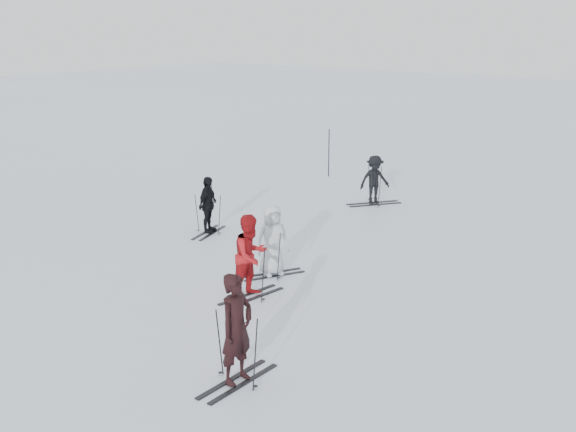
% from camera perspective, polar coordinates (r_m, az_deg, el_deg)
% --- Properties ---
extents(ground, '(120.00, 120.00, 0.00)m').
position_cam_1_polar(ground, '(17.50, -2.08, -3.83)').
color(ground, silver).
rests_on(ground, ground).
extents(skier_near_dark, '(0.47, 0.69, 1.84)m').
position_cam_1_polar(skier_near_dark, '(11.72, -4.08, -8.99)').
color(skier_near_dark, black).
rests_on(skier_near_dark, ground).
extents(skier_red, '(0.75, 0.92, 1.79)m').
position_cam_1_polar(skier_red, '(15.22, -2.96, -3.26)').
color(skier_red, '#A21216').
rests_on(skier_red, ground).
extents(skier_grey, '(0.82, 0.95, 1.64)m').
position_cam_1_polar(skier_grey, '(16.52, -1.23, -2.00)').
color(skier_grey, silver).
rests_on(skier_grey, ground).
extents(skier_uphill_left, '(0.65, 0.99, 1.57)m').
position_cam_1_polar(skier_uphill_left, '(19.90, -6.35, 0.81)').
color(skier_uphill_left, black).
rests_on(skier_uphill_left, ground).
extents(skier_uphill_far, '(1.03, 1.15, 1.54)m').
position_cam_1_polar(skier_uphill_far, '(23.11, 6.85, 2.80)').
color(skier_uphill_far, black).
rests_on(skier_uphill_far, ground).
extents(skis_near_dark, '(1.74, 0.97, 1.24)m').
position_cam_1_polar(skis_near_dark, '(11.85, -4.05, -10.30)').
color(skis_near_dark, black).
rests_on(skis_near_dark, ground).
extents(skis_red, '(1.74, 1.02, 1.22)m').
position_cam_1_polar(skis_red, '(15.31, -2.95, -4.27)').
color(skis_red, black).
rests_on(skis_red, ground).
extents(skis_grey, '(1.77, 1.42, 1.14)m').
position_cam_1_polar(skis_grey, '(16.59, -1.23, -2.83)').
color(skis_grey, black).
rests_on(skis_grey, ground).
extents(skis_uphill_left, '(1.73, 1.27, 1.13)m').
position_cam_1_polar(skis_uphill_left, '(19.96, -6.33, 0.21)').
color(skis_uphill_left, black).
rests_on(skis_uphill_left, ground).
extents(skis_uphill_far, '(2.06, 1.81, 1.33)m').
position_cam_1_polar(skis_uphill_far, '(23.13, 6.85, 2.55)').
color(skis_uphill_far, black).
rests_on(skis_uphill_far, ground).
extents(piste_marker, '(0.05, 0.05, 1.80)m').
position_cam_1_polar(piste_marker, '(27.10, 3.25, 5.01)').
color(piste_marker, black).
rests_on(piste_marker, ground).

